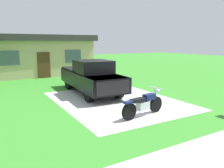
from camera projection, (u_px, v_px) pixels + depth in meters
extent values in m
plane|color=#38892B|center=(116.00, 100.00, 11.18)|extent=(80.00, 80.00, 0.00)
cube|color=#B8B8B8|center=(116.00, 100.00, 11.18)|extent=(5.47, 7.06, 0.01)
cylinder|color=black|center=(156.00, 104.00, 9.27)|extent=(0.67, 0.23, 0.66)
cylinder|color=black|center=(129.00, 112.00, 8.29)|extent=(0.67, 0.23, 0.66)
cube|color=silver|center=(143.00, 106.00, 8.75)|extent=(0.60, 0.35, 0.32)
cube|color=#141E51|center=(149.00, 97.00, 8.92)|extent=(0.56, 0.35, 0.24)
cube|color=black|center=(138.00, 100.00, 8.51)|extent=(0.64, 0.38, 0.12)
cube|color=#141E51|center=(129.00, 102.00, 8.22)|extent=(0.51, 0.28, 0.08)
cylinder|color=silver|center=(156.00, 96.00, 9.21)|extent=(0.34, 0.12, 0.77)
cylinder|color=silver|center=(156.00, 88.00, 9.15)|extent=(0.16, 0.70, 0.04)
sphere|color=silver|center=(158.00, 91.00, 9.25)|extent=(0.16, 0.16, 0.16)
cylinder|color=black|center=(118.00, 90.00, 11.61)|extent=(0.34, 0.85, 0.84)
cylinder|color=black|center=(89.00, 93.00, 10.87)|extent=(0.34, 0.85, 0.84)
cylinder|color=black|center=(93.00, 80.00, 14.67)|extent=(0.34, 0.85, 0.84)
cylinder|color=black|center=(69.00, 82.00, 13.94)|extent=(0.34, 0.85, 0.84)
cube|color=black|center=(91.00, 79.00, 12.75)|extent=(2.30, 5.70, 0.80)
cube|color=black|center=(104.00, 78.00, 11.07)|extent=(2.00, 2.00, 0.20)
cube|color=black|center=(93.00, 67.00, 12.26)|extent=(1.90, 1.99, 0.70)
cube|color=#3F4C56|center=(99.00, 70.00, 11.58)|extent=(1.71, 0.25, 0.60)
cube|color=black|center=(82.00, 72.00, 14.06)|extent=(2.03, 2.50, 0.50)
cube|color=black|center=(113.00, 88.00, 10.31)|extent=(1.70, 0.19, 0.64)
cube|color=tan|center=(37.00, 58.00, 20.17)|extent=(9.00, 5.00, 3.00)
cube|color=#383333|center=(36.00, 38.00, 19.85)|extent=(9.60, 5.60, 0.50)
cube|color=#4C2D19|center=(44.00, 65.00, 18.10)|extent=(1.00, 0.08, 2.10)
cube|color=#4C5966|center=(9.00, 58.00, 16.74)|extent=(1.40, 0.06, 1.10)
cube|color=#4C5966|center=(73.00, 56.00, 19.23)|extent=(1.40, 0.06, 1.10)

